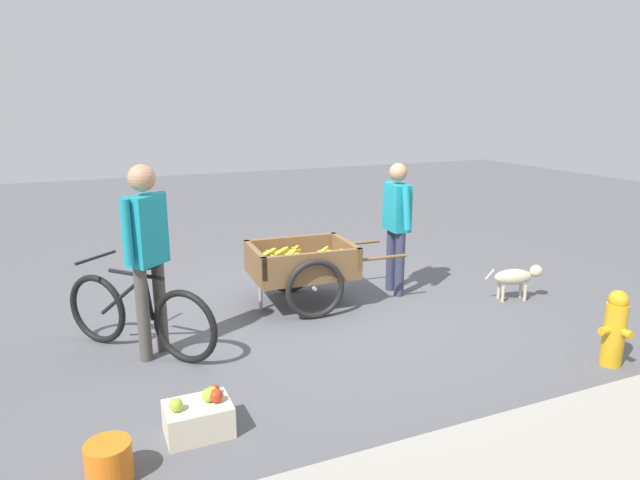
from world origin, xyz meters
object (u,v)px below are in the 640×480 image
plastic_bucket (109,462)px  apple_crate (199,417)px  bicycle (139,315)px  fruit_cart (301,267)px  vendor_person (397,217)px  dog (516,277)px  cyclist_person (147,244)px  fire_hydrant (615,328)px

plastic_bucket → apple_crate: apple_crate is taller
bicycle → apple_crate: size_ratio=2.90×
fruit_cart → vendor_person: bearing=176.7°
bicycle → dog: size_ratio=1.95×
fruit_cart → bicycle: (1.77, 0.54, -0.08)m
fruit_cart → apple_crate: (1.56, 2.02, -0.31)m
cyclist_person → vendor_person: bearing=-168.2°
bicycle → apple_crate: bearing=98.2°
dog → apple_crate: dog is taller
bicycle → plastic_bucket: bicycle is taller
dog → fruit_cart: bearing=-19.8°
vendor_person → apple_crate: vendor_person is taller
bicycle → apple_crate: (-0.21, 1.48, -0.23)m
dog → vendor_person: bearing=-33.6°
bicycle → cyclist_person: bearing=132.0°
cyclist_person → fruit_cart: bearing=-158.6°
dog → apple_crate: size_ratio=1.49×
vendor_person → dog: vendor_person is taller
apple_crate → dog: bearing=-162.6°
dog → fire_hydrant: fire_hydrant is taller
bicycle → dog: 4.07m
dog → cyclist_person: bearing=-2.4°
cyclist_person → fire_hydrant: 4.03m
vendor_person → plastic_bucket: vendor_person is taller
vendor_person → plastic_bucket: 4.05m
dog → plastic_bucket: 4.67m
fire_hydrant → plastic_bucket: 4.04m
fruit_cart → fire_hydrant: fruit_cart is taller
fire_hydrant → cyclist_person: bearing=-26.3°
vendor_person → dog: bearing=146.4°
fruit_cart → vendor_person: 1.24m
bicycle → fire_hydrant: 4.11m
fire_hydrant → vendor_person: bearing=-72.6°
dog → fire_hydrant: 1.64m
plastic_bucket → vendor_person: bearing=-146.0°
dog → plastic_bucket: size_ratio=2.39×
vendor_person → dog: size_ratio=2.33×
fire_hydrant → fruit_cart: bearing=-52.0°
fruit_cart → vendor_person: vendor_person is taller
plastic_bucket → fruit_cart: bearing=-133.1°
fruit_cart → cyclist_person: (1.67, 0.65, 0.59)m
vendor_person → apple_crate: size_ratio=3.47×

